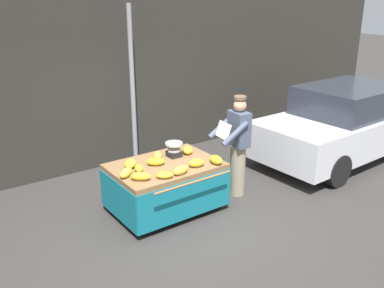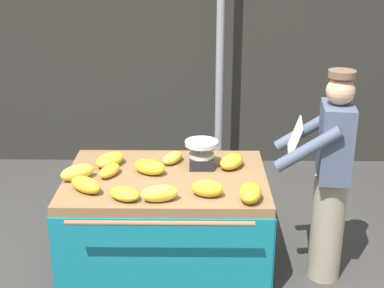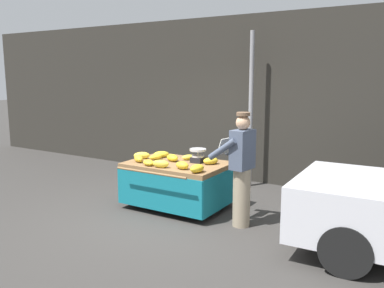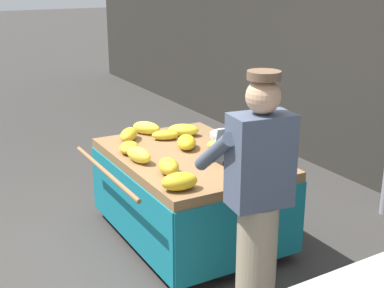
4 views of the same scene
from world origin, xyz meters
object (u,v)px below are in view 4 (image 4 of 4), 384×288
Objects in this scene: banana_bunch_8 at (165,135)px; banana_bunch_10 at (139,155)px; banana_bunch_2 at (183,130)px; banana_bunch_6 at (220,145)px; banana_cart at (189,177)px; banana_bunch_1 at (129,135)px; banana_bunch_3 at (129,147)px; banana_bunch_7 at (243,163)px; vendor_person at (257,204)px; weighing_scale at (227,147)px; banana_bunch_4 at (169,166)px; banana_bunch_5 at (179,181)px; banana_bunch_9 at (146,128)px; banana_bunch_0 at (187,142)px.

banana_bunch_8 is 0.89× the size of banana_bunch_10.
banana_bunch_6 is (0.53, 0.08, -0.01)m from banana_bunch_2.
banana_cart is at bearing 87.86° from banana_bunch_10.
banana_bunch_1 is (-0.59, -0.30, 0.27)m from banana_cart.
banana_bunch_3 is (0.21, -0.64, -0.01)m from banana_bunch_2.
banana_bunch_7 is (0.50, -0.11, 0.01)m from banana_bunch_6.
banana_bunch_7 is (0.54, 0.18, 0.27)m from banana_cart.
vendor_person is (0.73, -0.40, 0.03)m from banana_bunch_7.
banana_bunch_1 is (-0.88, -0.49, -0.06)m from weighing_scale.
banana_bunch_4 is (0.92, -0.06, 0.00)m from banana_bunch_1.
banana_bunch_1 is at bearing 173.66° from banana_bunch_5.
banana_bunch_6 is at bearing 168.01° from banana_bunch_7.
banana_bunch_2 is at bearing 145.07° from banana_bunch_4.
weighing_scale reaches higher than banana_bunch_9.
banana_bunch_5 is at bearing -21.68° from banana_bunch_8.
weighing_scale is at bearing -21.01° from banana_bunch_6.
banana_bunch_3 is (-0.14, -0.48, -0.01)m from banana_bunch_0.
banana_bunch_10 is (0.47, -0.66, 0.01)m from banana_bunch_2.
banana_bunch_2 is 1.05× the size of banana_bunch_10.
banana_bunch_0 reaches higher than banana_bunch_7.
banana_bunch_2 is (-0.77, 0.02, -0.06)m from weighing_scale.
banana_bunch_4 is 0.98× the size of banana_bunch_8.
banana_bunch_4 is 1.01× the size of banana_bunch_6.
banana_bunch_0 is at bearing -161.69° from weighing_scale.
weighing_scale reaches higher than banana_bunch_6.
banana_cart is at bearing -147.12° from weighing_scale.
banana_bunch_0 reaches higher than banana_bunch_6.
banana_bunch_10 is (-0.02, -0.46, 0.27)m from banana_cart.
banana_cart is 0.38m from banana_bunch_6.
banana_bunch_1 is 0.17× the size of vendor_person.
banana_bunch_8 is at bearing 179.97° from banana_cart.
banana_bunch_1 reaches higher than banana_bunch_2.
banana_bunch_5 is 0.94m from banana_bunch_6.
vendor_person is (1.23, -0.50, 0.04)m from banana_bunch_6.
banana_bunch_3 is at bearing -67.72° from banana_bunch_8.
weighing_scale is 0.99× the size of banana_bunch_9.
banana_bunch_6 is at bearing 85.42° from banana_bunch_10.
banana_bunch_4 is 1.07m from banana_bunch_9.
banana_bunch_10 is at bearing -92.14° from banana_cart.
banana_bunch_9 is (-0.99, -0.26, -0.06)m from weighing_scale.
vendor_person is at bearing -10.75° from banana_bunch_0.
banana_bunch_9 is (-0.57, -0.12, 0.00)m from banana_bunch_0.
banana_bunch_5 reaches higher than banana_bunch_4.
banana_bunch_7 is at bearing -2.47° from weighing_scale.
banana_bunch_10 is (-0.31, -0.64, -0.05)m from weighing_scale.
banana_cart is at bearing -23.02° from banana_bunch_2.
banana_cart is 6.29× the size of banana_bunch_5.
banana_bunch_10 is at bearing -165.05° from banana_bunch_4.
banana_bunch_7 reaches higher than banana_cart.
banana_cart is 0.97× the size of vendor_person.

